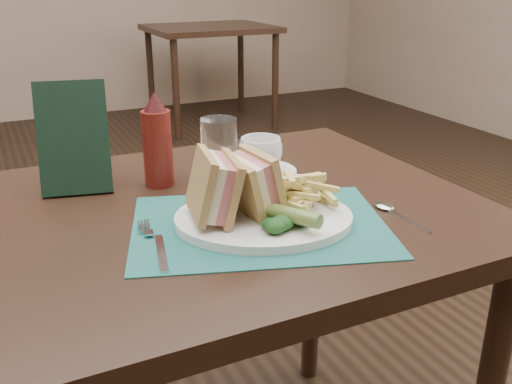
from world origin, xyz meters
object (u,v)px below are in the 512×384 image
Objects in this scene: drinking_glass at (219,151)px; check_presenter at (73,138)px; saucer at (261,172)px; sandwich_half_a at (201,188)px; coffee_cup at (261,154)px; table_bg_right at (211,76)px; plate at (264,219)px; ketchup_bottle at (157,140)px; placemat at (259,225)px; sandwich_half_b at (242,185)px.

check_presenter reaches higher than drinking_glass.
check_presenter is (-0.36, 0.08, 0.10)m from saucer.
coffee_cup is (0.20, 0.20, -0.03)m from sandwich_half_a.
sandwich_half_a reaches higher than table_bg_right.
sandwich_half_a is 0.29m from coffee_cup.
plate is at bearing -114.87° from coffee_cup.
coffee_cup is (-1.10, -3.11, 0.42)m from table_bg_right.
check_presenter reaches higher than saucer.
table_bg_right is 3.32m from saucer.
plate is (-1.20, -3.33, 0.38)m from table_bg_right.
plate is 0.40m from check_presenter.
ketchup_bottle reaches higher than coffee_cup.
placemat is (-1.21, -3.34, 0.38)m from table_bg_right.
sandwich_half_b is 0.25m from coffee_cup.
plate is at bearing -3.05° from sandwich_half_a.
plate is 3.36× the size of coffee_cup.
ketchup_bottle reaches higher than table_bg_right.
placemat is at bearing -116.50° from saucer.
ketchup_bottle is (-0.09, 0.26, 0.09)m from placemat.
plate is (0.01, 0.00, 0.01)m from placemat.
sandwich_half_a is 0.23m from drinking_glass.
placemat is at bearing -38.43° from check_presenter.
check_presenter is at bearing -115.67° from table_bg_right.
ketchup_bottle is at bearing -113.05° from table_bg_right.
sandwich_half_b is (0.07, -0.01, -0.00)m from sandwich_half_a.
sandwich_half_a is (-0.09, 0.03, 0.07)m from placemat.
placemat is 0.24m from drinking_glass.
plate is at bearing -36.86° from check_presenter.
placemat is 0.12m from sandwich_half_a.
sandwich_half_b is 0.36m from check_presenter.
table_bg_right is 2.13× the size of placemat.
table_bg_right is 3.00× the size of plate.
drinking_glass is at bearing 72.63° from sandwich_half_b.
check_presenter is (-0.24, 0.30, 0.10)m from placemat.
coffee_cup is at bearing -9.54° from ketchup_bottle.
table_bg_right is 4.84× the size of ketchup_bottle.
saucer is 0.38m from check_presenter.
sandwich_half_b is 1.20× the size of coffee_cup.
sandwich_half_b is at bearing -73.98° from ketchup_bottle.
drinking_glass reaches higher than saucer.
ketchup_bottle is (-0.21, 0.03, 0.05)m from coffee_cup.
placemat is 1.41× the size of plate.
sandwich_half_a is 0.89× the size of drinking_glass.
sandwich_half_a is 0.77× the size of saucer.
saucer is at bearing 63.50° from placemat.
plate reaches higher than placemat.
coffee_cup is at bearing 63.50° from placemat.
check_presenter is (-1.46, -3.03, 0.48)m from table_bg_right.
drinking_glass is 0.70× the size of ketchup_bottle.
table_bg_right is 4.20× the size of check_presenter.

